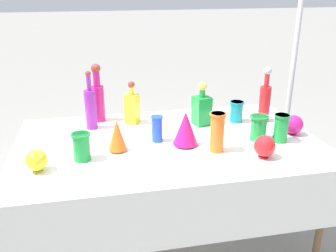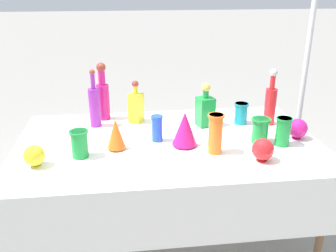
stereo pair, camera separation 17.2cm
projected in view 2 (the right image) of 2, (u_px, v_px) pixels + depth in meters
The scene contains 23 objects.
ground_plane at pixel (168, 239), 2.65m from camera, with size 40.00×40.00×0.00m, color gray.
display_table at pixel (169, 151), 2.35m from camera, with size 1.89×1.14×0.76m.
tall_bottle_0 at pixel (270, 102), 2.58m from camera, with size 0.08×0.08×0.39m.
tall_bottle_1 at pixel (103, 96), 2.67m from camera, with size 0.09×0.09×0.41m.
tall_bottle_2 at pixel (95, 105), 2.55m from camera, with size 0.08×0.08×0.40m.
square_decanter_0 at pixel (136, 106), 2.63m from camera, with size 0.12×0.12×0.30m.
square_decanter_1 at pixel (205, 109), 2.57m from camera, with size 0.13×0.13×0.30m.
slender_vase_0 at pixel (241, 113), 2.62m from camera, with size 0.10×0.10×0.15m.
slender_vase_1 at pixel (283, 131), 2.27m from camera, with size 0.10×0.10×0.18m.
slender_vase_2 at pixel (79, 143), 2.12m from camera, with size 0.11×0.11×0.16m.
slender_vase_3 at pixel (216, 133), 2.16m from camera, with size 0.10×0.10×0.24m.
slender_vase_4 at pixel (260, 129), 2.31m from camera, with size 0.12×0.12×0.16m.
slender_vase_5 at pixel (157, 128), 2.33m from camera, with size 0.07×0.07×0.17m.
fluted_vase_0 at pixel (185, 128), 2.25m from camera, with size 0.15×0.15×0.22m.
fluted_vase_1 at pixel (116, 134), 2.21m from camera, with size 0.11×0.11×0.19m.
round_bowl_0 at pixel (34, 156), 2.02m from camera, with size 0.12×0.12×0.12m.
round_bowl_1 at pixel (263, 149), 2.08m from camera, with size 0.12×0.12×0.13m.
round_bowl_2 at pixel (298, 128), 2.37m from camera, with size 0.12×0.12×0.13m.
price_tag_left at pixel (277, 170), 1.96m from camera, with size 0.06×0.01×0.05m, color white.
price_tag_center at pixel (222, 176), 1.91m from camera, with size 0.05×0.01×0.03m, color white.
price_tag_right at pixel (240, 173), 1.93m from camera, with size 0.05×0.01×0.05m, color white.
cardboard_box_behind_left at pixel (160, 158), 3.55m from camera, with size 0.45×0.41×0.33m.
canopy_pole at pixel (304, 77), 3.12m from camera, with size 0.18×0.18×2.41m.
Camera 2 is at (-0.27, -2.15, 1.72)m, focal length 40.00 mm.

